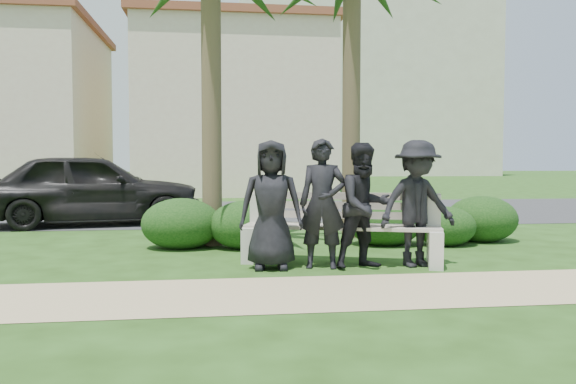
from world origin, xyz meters
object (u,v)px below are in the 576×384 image
Objects in this scene: man_a at (271,205)px; man_b at (323,204)px; park_bench at (340,233)px; car_a at (92,189)px; man_c at (365,206)px; man_d at (417,204)px.

man_b is (0.66, -0.03, 0.01)m from man_a.
car_a is at bearing 147.31° from park_bench.
man_a is at bearing -158.90° from car_a.
man_b reaches higher than man_c.
man_b is 0.36× the size of car_a.
man_c is (1.19, -0.10, -0.02)m from man_a.
park_bench is 6.82m from car_a.
man_c reaches higher than park_bench.
car_a is (-4.32, 5.26, 0.37)m from park_bench.
man_a is 0.35× the size of car_a.
man_a is 1.20m from man_c.
man_b is 1.23m from man_d.
man_a reaches higher than park_bench.
car_a is (-5.25, 5.63, -0.03)m from man_d.
car_a is (-4.02, 5.57, -0.04)m from man_b.
park_bench is 0.60× the size of car_a.
man_d reaches higher than man_a.
park_bench is 1.70× the size of man_d.
man_a is at bearing 166.92° from man_d.
man_d is at bearing 10.05° from man_b.
park_bench is at bearing 104.89° from man_c.
man_a reaches higher than man_c.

